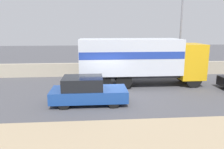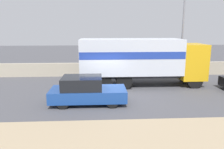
# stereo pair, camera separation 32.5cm
# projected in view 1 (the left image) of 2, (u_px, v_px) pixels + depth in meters

# --- Properties ---
(ground_plane) EXTENTS (80.00, 80.00, 0.00)m
(ground_plane) POSITION_uv_depth(u_px,v_px,m) (105.00, 98.00, 12.90)
(ground_plane) COLOR #47474C
(stone_wall_backdrop) EXTENTS (60.00, 0.35, 1.13)m
(stone_wall_backdrop) POSITION_uv_depth(u_px,v_px,m) (101.00, 69.00, 18.82)
(stone_wall_backdrop) COLOR #A39984
(stone_wall_backdrop) RESTS_ON ground_plane
(street_lamp) EXTENTS (0.56, 0.28, 8.15)m
(street_lamp) POSITION_uv_depth(u_px,v_px,m) (181.00, 21.00, 17.49)
(street_lamp) COLOR slate
(street_lamp) RESTS_ON ground_plane
(box_truck) EXTENTS (8.69, 2.44, 3.32)m
(box_truck) POSITION_uv_depth(u_px,v_px,m) (139.00, 58.00, 15.37)
(box_truck) COLOR gold
(box_truck) RESTS_ON ground_plane
(car_hatchback) EXTENTS (4.08, 1.80, 1.50)m
(car_hatchback) POSITION_uv_depth(u_px,v_px,m) (87.00, 91.00, 11.80)
(car_hatchback) COLOR navy
(car_hatchback) RESTS_ON ground_plane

